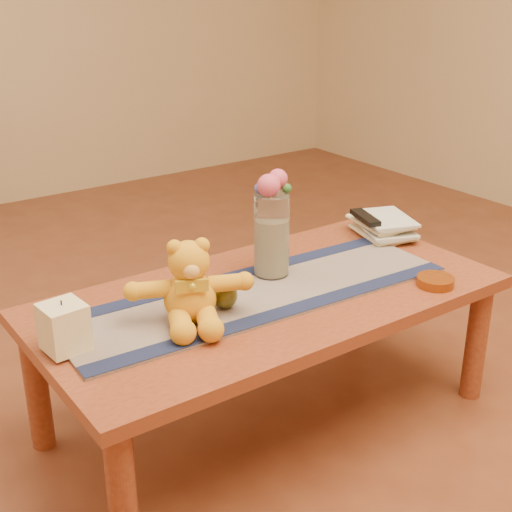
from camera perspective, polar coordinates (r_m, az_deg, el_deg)
floor at (r=2.34m, az=1.02°, el=-12.99°), size 5.50×5.50×0.00m
coffee_table_top at (r=2.12m, az=1.10°, el=-3.46°), size 1.40×0.70×0.04m
table_leg_fl at (r=1.76m, az=-10.78°, el=-18.78°), size 0.07×0.07×0.41m
table_leg_fr at (r=2.45m, az=17.43°, el=-6.65°), size 0.07×0.07×0.41m
table_leg_bl at (r=2.21m, az=-17.37°, el=-10.11°), size 0.07×0.07×0.41m
table_leg_br at (r=2.79m, az=8.10°, el=-2.15°), size 0.07×0.07×0.41m
persian_runner at (r=2.09m, az=0.18°, el=-3.10°), size 1.21×0.40×0.01m
runner_border_near at (r=1.98m, az=2.48°, el=-4.48°), size 1.20×0.11×0.00m
runner_border_far at (r=2.20m, az=-1.88°, el=-1.62°), size 1.20×0.11×0.00m
teddy_bear at (r=1.90m, az=-5.42°, el=-2.09°), size 0.41×0.38×0.22m
pillar_candle at (r=1.83m, az=-15.30°, el=-5.58°), size 0.11×0.11×0.12m
candle_wick at (r=1.80m, az=-15.52°, el=-3.67°), size 0.00×0.00×0.01m
glass_vase at (r=2.17m, az=1.28°, el=1.71°), size 0.11×0.11×0.26m
potpourri_fill at (r=2.18m, az=1.27°, el=0.75°), size 0.09×0.09×0.18m
rose_left at (r=2.10m, az=1.04°, el=5.74°), size 0.07×0.07×0.07m
rose_right at (r=2.13m, az=1.78°, el=6.29°), size 0.06×0.06×0.06m
blue_flower_back at (r=2.15m, az=0.97°, el=5.97°), size 0.04×0.04×0.04m
blue_flower_side at (r=2.12m, az=0.33°, el=5.49°), size 0.04×0.04×0.04m
leaf_sprig at (r=2.13m, az=2.50°, el=5.50°), size 0.03×0.03×0.03m
bronze_ball at (r=1.99m, az=-2.60°, el=-3.20°), size 0.08×0.08×0.08m
book_bottom at (r=2.55m, az=8.65°, el=1.60°), size 0.22×0.26×0.02m
book_lower at (r=2.54m, az=8.81°, el=1.98°), size 0.24×0.27×0.02m
book_upper at (r=2.53m, az=8.55°, el=2.41°), size 0.21×0.25×0.02m
book_top at (r=2.53m, az=8.82°, el=2.80°), size 0.23×0.27×0.02m
tv_remote at (r=2.51m, az=8.85°, el=3.11°), size 0.09×0.17×0.02m
amber_dish at (r=2.22m, az=14.34°, el=-2.00°), size 0.12×0.12×0.03m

